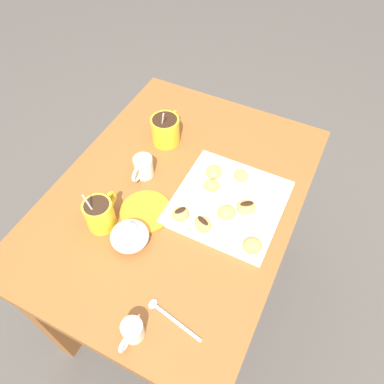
{
  "coord_description": "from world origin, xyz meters",
  "views": [
    {
      "loc": [
        -0.6,
        -0.35,
        1.64
      ],
      "look_at": [
        0.01,
        -0.05,
        0.76
      ],
      "focal_mm": 34.48,
      "sensor_mm": 36.0,
      "label": 1
    }
  ],
  "objects_px": {
    "pastry_plate_square": "(228,202)",
    "coffee_mug_yellow_right": "(166,129)",
    "dining_table": "(178,220)",
    "beignet_5": "(214,172)",
    "beignet_2": "(241,175)",
    "beignet_3": "(246,207)",
    "cream_pitcher_white": "(143,166)",
    "beignet_4": "(180,214)",
    "ice_cream_bowl": "(129,235)",
    "beignet_1": "(252,246)",
    "coffee_mug_yellow_left": "(100,213)",
    "beignet_0": "(212,186)",
    "beignet_7": "(203,224)",
    "beignet_6": "(227,212)",
    "saucer_orange_left": "(146,212)",
    "chocolate_sauce_pitcher": "(132,330)"
  },
  "relations": [
    {
      "from": "coffee_mug_yellow_left",
      "to": "beignet_2",
      "type": "relative_size",
      "value": 3.09
    },
    {
      "from": "dining_table",
      "to": "saucer_orange_left",
      "type": "bearing_deg",
      "value": 155.01
    },
    {
      "from": "beignet_0",
      "to": "beignet_6",
      "type": "relative_size",
      "value": 0.94
    },
    {
      "from": "ice_cream_bowl",
      "to": "beignet_3",
      "type": "bearing_deg",
      "value": -47.31
    },
    {
      "from": "beignet_2",
      "to": "beignet_3",
      "type": "xyz_separation_m",
      "value": [
        -0.1,
        -0.06,
        -0.0
      ]
    },
    {
      "from": "cream_pitcher_white",
      "to": "beignet_7",
      "type": "bearing_deg",
      "value": -112.79
    },
    {
      "from": "beignet_0",
      "to": "beignet_3",
      "type": "distance_m",
      "value": 0.13
    },
    {
      "from": "beignet_4",
      "to": "beignet_6",
      "type": "height_order",
      "value": "beignet_6"
    },
    {
      "from": "pastry_plate_square",
      "to": "beignet_5",
      "type": "xyz_separation_m",
      "value": [
        0.07,
        0.08,
        0.02
      ]
    },
    {
      "from": "beignet_5",
      "to": "beignet_2",
      "type": "bearing_deg",
      "value": -74.85
    },
    {
      "from": "dining_table",
      "to": "beignet_5",
      "type": "height_order",
      "value": "beignet_5"
    },
    {
      "from": "pastry_plate_square",
      "to": "coffee_mug_yellow_right",
      "type": "xyz_separation_m",
      "value": [
        0.16,
        0.3,
        0.04
      ]
    },
    {
      "from": "dining_table",
      "to": "coffee_mug_yellow_left",
      "type": "height_order",
      "value": "coffee_mug_yellow_left"
    },
    {
      "from": "beignet_3",
      "to": "beignet_7",
      "type": "bearing_deg",
      "value": 141.91
    },
    {
      "from": "beignet_0",
      "to": "dining_table",
      "type": "bearing_deg",
      "value": 119.32
    },
    {
      "from": "cream_pitcher_white",
      "to": "ice_cream_bowl",
      "type": "height_order",
      "value": "ice_cream_bowl"
    },
    {
      "from": "beignet_0",
      "to": "beignet_7",
      "type": "xyz_separation_m",
      "value": [
        -0.14,
        -0.04,
        -0.0
      ]
    },
    {
      "from": "cream_pitcher_white",
      "to": "beignet_4",
      "type": "bearing_deg",
      "value": -119.47
    },
    {
      "from": "beignet_4",
      "to": "beignet_7",
      "type": "relative_size",
      "value": 0.9
    },
    {
      "from": "coffee_mug_yellow_right",
      "to": "beignet_5",
      "type": "relative_size",
      "value": 2.64
    },
    {
      "from": "beignet_2",
      "to": "ice_cream_bowl",
      "type": "bearing_deg",
      "value": 150.13
    },
    {
      "from": "dining_table",
      "to": "beignet_0",
      "type": "xyz_separation_m",
      "value": [
        0.05,
        -0.09,
        0.18
      ]
    },
    {
      "from": "pastry_plate_square",
      "to": "cream_pitcher_white",
      "type": "bearing_deg",
      "value": 92.3
    },
    {
      "from": "dining_table",
      "to": "ice_cream_bowl",
      "type": "xyz_separation_m",
      "value": [
        -0.21,
        0.03,
        0.18
      ]
    },
    {
      "from": "cream_pitcher_white",
      "to": "beignet_6",
      "type": "distance_m",
      "value": 0.3
    },
    {
      "from": "beignet_2",
      "to": "beignet_3",
      "type": "relative_size",
      "value": 0.83
    },
    {
      "from": "beignet_2",
      "to": "beignet_5",
      "type": "distance_m",
      "value": 0.08
    },
    {
      "from": "beignet_1",
      "to": "coffee_mug_yellow_right",
      "type": "bearing_deg",
      "value": 56.2
    },
    {
      "from": "coffee_mug_yellow_left",
      "to": "cream_pitcher_white",
      "type": "distance_m",
      "value": 0.21
    },
    {
      "from": "beignet_2",
      "to": "beignet_3",
      "type": "bearing_deg",
      "value": -150.84
    },
    {
      "from": "beignet_2",
      "to": "beignet_5",
      "type": "relative_size",
      "value": 0.82
    },
    {
      "from": "pastry_plate_square",
      "to": "beignet_4",
      "type": "distance_m",
      "value": 0.16
    },
    {
      "from": "pastry_plate_square",
      "to": "cream_pitcher_white",
      "type": "height_order",
      "value": "cream_pitcher_white"
    },
    {
      "from": "beignet_0",
      "to": "beignet_2",
      "type": "height_order",
      "value": "beignet_0"
    },
    {
      "from": "coffee_mug_yellow_right",
      "to": "beignet_4",
      "type": "bearing_deg",
      "value": -144.26
    },
    {
      "from": "beignet_1",
      "to": "pastry_plate_square",
      "type": "bearing_deg",
      "value": 44.23
    },
    {
      "from": "dining_table",
      "to": "beignet_0",
      "type": "bearing_deg",
      "value": -60.68
    },
    {
      "from": "cream_pitcher_white",
      "to": "beignet_2",
      "type": "bearing_deg",
      "value": -69.46
    },
    {
      "from": "beignet_2",
      "to": "beignet_4",
      "type": "height_order",
      "value": "beignet_4"
    },
    {
      "from": "saucer_orange_left",
      "to": "beignet_2",
      "type": "xyz_separation_m",
      "value": [
        0.23,
        -0.21,
        0.03
      ]
    },
    {
      "from": "chocolate_sauce_pitcher",
      "to": "beignet_3",
      "type": "xyz_separation_m",
      "value": [
        0.45,
        -0.11,
        0.0
      ]
    },
    {
      "from": "dining_table",
      "to": "beignet_1",
      "type": "bearing_deg",
      "value": -107.23
    },
    {
      "from": "cream_pitcher_white",
      "to": "beignet_2",
      "type": "height_order",
      "value": "cream_pitcher_white"
    },
    {
      "from": "ice_cream_bowl",
      "to": "beignet_7",
      "type": "xyz_separation_m",
      "value": [
        0.12,
        -0.16,
        -0.0
      ]
    },
    {
      "from": "beignet_0",
      "to": "beignet_6",
      "type": "xyz_separation_m",
      "value": [
        -0.07,
        -0.08,
        0.0
      ]
    },
    {
      "from": "coffee_mug_yellow_right",
      "to": "beignet_6",
      "type": "xyz_separation_m",
      "value": [
        -0.21,
        -0.31,
        -0.02
      ]
    },
    {
      "from": "coffee_mug_yellow_left",
      "to": "chocolate_sauce_pitcher",
      "type": "bearing_deg",
      "value": -132.96
    },
    {
      "from": "cream_pitcher_white",
      "to": "beignet_5",
      "type": "height_order",
      "value": "cream_pitcher_white"
    },
    {
      "from": "beignet_6",
      "to": "beignet_7",
      "type": "xyz_separation_m",
      "value": [
        -0.07,
        0.04,
        -0.0
      ]
    },
    {
      "from": "beignet_6",
      "to": "pastry_plate_square",
      "type": "bearing_deg",
      "value": 14.85
    }
  ]
}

